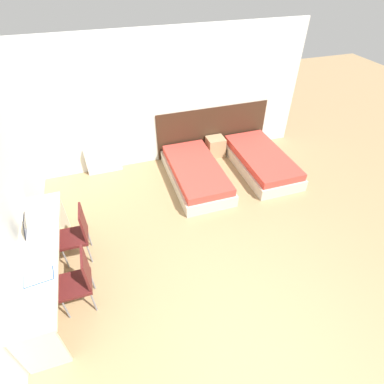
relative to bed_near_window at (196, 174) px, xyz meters
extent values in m
plane|color=#9E7F56|center=(-0.39, -3.35, -0.19)|extent=(20.00, 20.00, 0.00)
cube|color=silver|center=(-0.39, 1.05, 1.16)|extent=(6.17, 0.05, 2.70)
cube|color=silver|center=(-3.00, -1.16, 1.16)|extent=(0.05, 5.38, 2.70)
cube|color=#382316|center=(0.74, 1.02, 0.35)|extent=(2.57, 0.03, 1.07)
cube|color=beige|center=(0.00, 0.00, -0.07)|extent=(0.99, 1.97, 0.23)
cube|color=#CC3D33|center=(0.00, 0.00, 0.12)|extent=(0.91, 1.89, 0.15)
cube|color=beige|center=(1.48, 0.00, -0.07)|extent=(0.99, 1.97, 0.23)
cube|color=#CC3D33|center=(1.48, 0.00, 0.12)|extent=(0.91, 1.89, 0.15)
cube|color=tan|center=(0.74, 0.81, 0.03)|extent=(0.39, 0.34, 0.44)
cube|color=silver|center=(-1.74, 0.93, 0.11)|extent=(0.70, 0.12, 0.59)
cube|color=beige|center=(-2.72, -1.69, 0.56)|extent=(0.51, 2.33, 0.04)
cube|color=beige|center=(-2.72, -2.83, 0.18)|extent=(0.46, 0.04, 0.73)
cube|color=beige|center=(-2.72, -0.54, 0.18)|extent=(0.46, 0.04, 0.73)
cube|color=#511919|center=(-2.34, -1.27, 0.25)|extent=(0.42, 0.42, 0.05)
cube|color=#511919|center=(-2.15, -1.27, 0.51)|extent=(0.04, 0.37, 0.48)
cylinder|color=slate|center=(-2.52, -1.43, 0.02)|extent=(0.02, 0.02, 0.41)
cylinder|color=slate|center=(-2.51, -1.09, 0.02)|extent=(0.02, 0.02, 0.41)
cylinder|color=slate|center=(-2.17, -1.45, 0.02)|extent=(0.02, 0.02, 0.41)
cylinder|color=slate|center=(-2.16, -1.10, 0.02)|extent=(0.02, 0.02, 0.41)
cube|color=#511919|center=(-2.34, -2.10, 0.25)|extent=(0.41, 0.41, 0.05)
cube|color=#511919|center=(-2.15, -2.10, 0.51)|extent=(0.03, 0.36, 0.48)
cylinder|color=slate|center=(-2.51, -2.27, 0.02)|extent=(0.02, 0.02, 0.41)
cylinder|color=slate|center=(-2.51, -1.93, 0.02)|extent=(0.02, 0.02, 0.41)
cylinder|color=slate|center=(-2.17, -2.28, 0.02)|extent=(0.02, 0.02, 0.41)
cylinder|color=slate|center=(-2.17, -1.93, 0.02)|extent=(0.02, 0.02, 0.41)
cube|color=silver|center=(-2.71, -1.36, 0.59)|extent=(0.33, 0.23, 0.02)
cube|color=black|center=(-2.84, -1.37, 0.75)|extent=(0.09, 0.23, 0.31)
cube|color=#1E4793|center=(-2.67, -2.12, 0.58)|extent=(0.35, 0.24, 0.01)
cube|color=white|center=(-2.67, -2.12, 0.59)|extent=(0.33, 0.22, 0.01)
camera|label=1|loc=(-1.59, -4.64, 3.61)|focal=28.00mm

